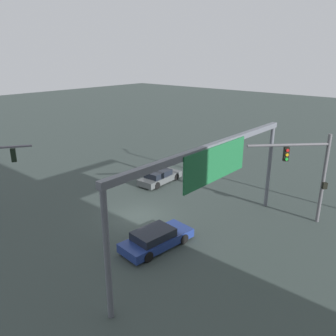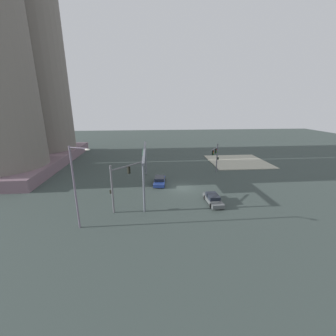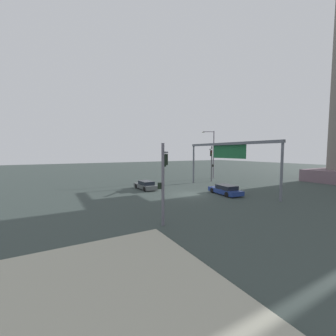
% 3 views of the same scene
% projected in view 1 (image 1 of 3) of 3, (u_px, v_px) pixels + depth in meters
% --- Properties ---
extents(ground_plane, '(168.74, 168.74, 0.00)m').
position_uv_depth(ground_plane, '(139.00, 216.00, 24.92)').
color(ground_plane, '#36413E').
extents(traffic_signal_opposite_side, '(4.16, 4.29, 6.38)m').
position_uv_depth(traffic_signal_opposite_side, '(310.00, 168.00, 22.77)').
color(traffic_signal_opposite_side, '#5A595F').
rests_on(traffic_signal_opposite_side, ground).
extents(overhead_sign_gantry, '(16.10, 0.43, 6.62)m').
position_uv_depth(overhead_sign_gantry, '(213.00, 164.00, 19.33)').
color(overhead_sign_gantry, slate).
rests_on(overhead_sign_gantry, ground).
extents(sedan_car_approaching, '(4.60, 1.95, 1.21)m').
position_uv_depth(sedan_car_approaching, '(160.00, 177.00, 31.27)').
color(sedan_car_approaching, '#4D5253').
rests_on(sedan_car_approaching, ground).
extents(sedan_car_waiting_far, '(4.89, 2.39, 1.21)m').
position_uv_depth(sedan_car_waiting_far, '(156.00, 238.00, 20.84)').
color(sedan_car_waiting_far, navy).
rests_on(sedan_car_waiting_far, ground).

